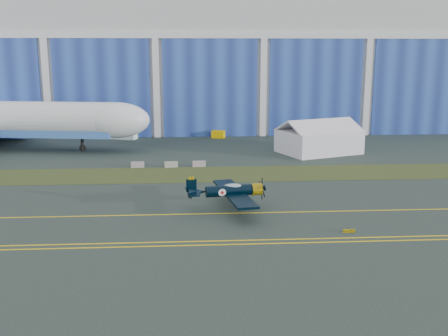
{
  "coord_description": "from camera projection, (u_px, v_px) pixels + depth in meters",
  "views": [
    {
      "loc": [
        6.69,
        -59.45,
        17.04
      ],
      "look_at": [
        10.96,
        5.4,
        2.78
      ],
      "focal_mm": 42.0,
      "sensor_mm": 36.0,
      "label": 1
    }
  ],
  "objects": [
    {
      "name": "edge_line_near",
      "position": [
        117.0,
        247.0,
        47.03
      ],
      "size": [
        80.0,
        0.2,
        0.02
      ],
      "primitive_type": "cube",
      "color": "yellow",
      "rests_on": "ground"
    },
    {
      "name": "tug",
      "position": [
        218.0,
        134.0,
        107.66
      ],
      "size": [
        2.94,
        2.32,
        1.5
      ],
      "primitive_type": "cube",
      "rotation": [
        0.0,
        0.0,
        -0.31
      ],
      "color": "#F3C100",
      "rests_on": "ground"
    },
    {
      "name": "taxiway_centreline",
      "position": [
        129.0,
        215.0,
        56.29
      ],
      "size": [
        200.0,
        0.2,
        0.02
      ],
      "primitive_type": "cube",
      "color": "yellow",
      "rests_on": "ground"
    },
    {
      "name": "tent",
      "position": [
        319.0,
        136.0,
        91.13
      ],
      "size": [
        15.42,
        13.45,
        5.99
      ],
      "rotation": [
        0.0,
        0.0,
        0.37
      ],
      "color": "white",
      "rests_on": "ground"
    },
    {
      "name": "edge_line_far",
      "position": [
        118.0,
        243.0,
        48.0
      ],
      "size": [
        80.0,
        0.2,
        0.02
      ],
      "primitive_type": "cube",
      "color": "yellow",
      "rests_on": "ground"
    },
    {
      "name": "barrier_a",
      "position": [
        138.0,
        165.0,
        79.71
      ],
      "size": [
        2.04,
        0.75,
        0.9
      ],
      "primitive_type": "cube",
      "rotation": [
        0.0,
        0.0,
        0.07
      ],
      "color": "gray",
      "rests_on": "ground"
    },
    {
      "name": "ground",
      "position": [
        134.0,
        202.0,
        61.16
      ],
      "size": [
        260.0,
        260.0,
        0.0
      ],
      "primitive_type": "plane",
      "color": "#2B3934",
      "rests_on": "ground"
    },
    {
      "name": "barrier_b",
      "position": [
        171.0,
        165.0,
        79.83
      ],
      "size": [
        2.06,
        0.88,
        0.9
      ],
      "primitive_type": "cube",
      "rotation": [
        0.0,
        0.0,
        0.14
      ],
      "color": "gray",
      "rests_on": "ground"
    },
    {
      "name": "guard_board_right",
      "position": [
        349.0,
        231.0,
        50.84
      ],
      "size": [
        1.2,
        0.15,
        0.35
      ],
      "primitive_type": "cube",
      "color": "yellow",
      "rests_on": "ground"
    },
    {
      "name": "shipping_container",
      "position": [
        123.0,
        133.0,
        106.46
      ],
      "size": [
        5.82,
        3.79,
        2.35
      ],
      "primitive_type": "cube",
      "rotation": [
        0.0,
        0.0,
        -0.33
      ],
      "color": "white",
      "rests_on": "ground"
    },
    {
      "name": "warbird",
      "position": [
        229.0,
        191.0,
        57.89
      ],
      "size": [
        11.81,
        13.53,
        3.59
      ],
      "rotation": [
        0.0,
        0.0,
        0.16
      ],
      "color": "black",
      "rests_on": "ground"
    },
    {
      "name": "grass_median",
      "position": [
        144.0,
        175.0,
        74.8
      ],
      "size": [
        260.0,
        10.0,
        0.02
      ],
      "primitive_type": "cube",
      "color": "#475128",
      "rests_on": "ground"
    },
    {
      "name": "hangar",
      "position": [
        161.0,
        62.0,
        127.92
      ],
      "size": [
        220.0,
        45.7,
        30.0
      ],
      "color": "silver",
      "rests_on": "ground"
    },
    {
      "name": "barrier_c",
      "position": [
        199.0,
        164.0,
        80.32
      ],
      "size": [
        2.04,
        0.74,
        0.9
      ],
      "primitive_type": "cube",
      "rotation": [
        0.0,
        0.0,
        0.07
      ],
      "color": "#9B8E91",
      "rests_on": "ground"
    }
  ]
}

